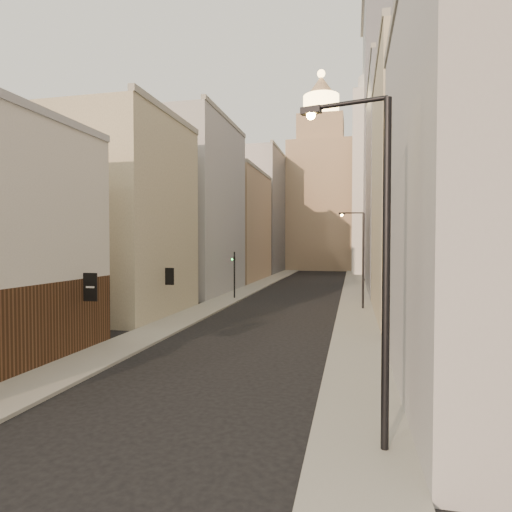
{
  "coord_description": "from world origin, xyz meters",
  "views": [
    {
      "loc": [
        6.24,
        -6.01,
        5.93
      ],
      "look_at": [
        -0.1,
        21.88,
        5.06
      ],
      "focal_mm": 30.0,
      "sensor_mm": 36.0,
      "label": 1
    }
  ],
  "objects_px": {
    "white_tower": "(374,176)",
    "streetlamp_near": "(377,251)",
    "streetlamp_mid": "(361,254)",
    "traffic_light_left": "(234,265)",
    "clock_tower": "(321,191)"
  },
  "relations": [
    {
      "from": "white_tower",
      "to": "streetlamp_near",
      "type": "distance_m",
      "value": 72.84
    },
    {
      "from": "white_tower",
      "to": "streetlamp_near",
      "type": "bearing_deg",
      "value": -92.49
    },
    {
      "from": "streetlamp_mid",
      "to": "traffic_light_left",
      "type": "relative_size",
      "value": 1.73
    },
    {
      "from": "streetlamp_near",
      "to": "streetlamp_mid",
      "type": "distance_m",
      "value": 26.35
    },
    {
      "from": "clock_tower",
      "to": "streetlamp_near",
      "type": "relative_size",
      "value": 4.5
    },
    {
      "from": "clock_tower",
      "to": "white_tower",
      "type": "height_order",
      "value": "clock_tower"
    },
    {
      "from": "streetlamp_mid",
      "to": "streetlamp_near",
      "type": "bearing_deg",
      "value": -102.2
    },
    {
      "from": "white_tower",
      "to": "streetlamp_mid",
      "type": "xyz_separation_m",
      "value": [
        -3.1,
        -45.29,
        -13.68
      ]
    },
    {
      "from": "clock_tower",
      "to": "traffic_light_left",
      "type": "distance_m",
      "value": 56.7
    },
    {
      "from": "streetlamp_near",
      "to": "streetlamp_mid",
      "type": "xyz_separation_m",
      "value": [
        0.02,
        26.34,
        -0.77
      ]
    },
    {
      "from": "clock_tower",
      "to": "white_tower",
      "type": "relative_size",
      "value": 1.08
    },
    {
      "from": "white_tower",
      "to": "traffic_light_left",
      "type": "height_order",
      "value": "white_tower"
    },
    {
      "from": "streetlamp_mid",
      "to": "traffic_light_left",
      "type": "xyz_separation_m",
      "value": [
        -12.84,
        4.57,
        -1.33
      ]
    },
    {
      "from": "streetlamp_near",
      "to": "traffic_light_left",
      "type": "relative_size",
      "value": 2.0
    },
    {
      "from": "traffic_light_left",
      "to": "white_tower",
      "type": "bearing_deg",
      "value": -114.73
    }
  ]
}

